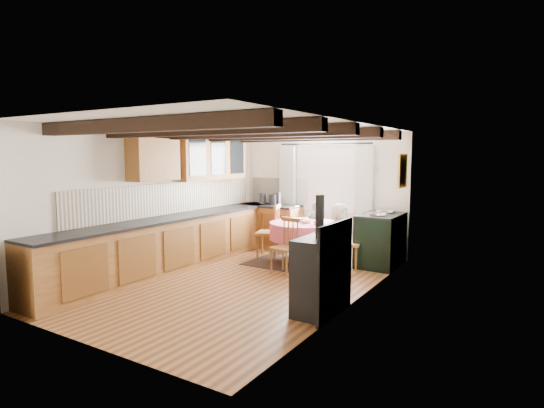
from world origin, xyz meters
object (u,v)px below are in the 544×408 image
Objects in this scene: dining_table at (304,243)px; cast_iron_stove at (319,255)px; aga_range at (381,239)px; cup at (303,220)px; child_right at (339,236)px; child_far at (316,229)px; chair_left at (268,231)px; chair_right at (349,241)px; chair_near at (285,246)px.

cast_iron_stove is (1.36, -2.19, 0.37)m from dining_table.
cup is at bearing -154.15° from aga_range.
aga_range is 0.69× the size of cast_iron_stove.
child_right is 12.45× the size of cup.
dining_table is at bearing 97.28° from child_right.
child_far is 11.83× the size of cup.
child_right reaches higher than chair_left.
child_far reaches higher than chair_left.
chair_right is at bearing 139.95° from child_far.
chair_right is (0.85, 0.09, 0.10)m from dining_table.
chair_right is 0.92× the size of aga_range.
dining_table is at bearing 104.03° from chair_near.
chair_left is at bearing 173.93° from cup.
chair_right is at bearing -46.29° from child_right.
child_right is (-0.56, -0.58, 0.10)m from aga_range.
aga_range is (0.41, 0.48, 0.00)m from chair_right.
child_far is (-1.40, 2.80, -0.20)m from cast_iron_stove.
chair_left is 3.13m from cast_iron_stove.
chair_near is 0.90× the size of aga_range.
aga_range is at bearing 25.85° from cup.
chair_right is 0.87× the size of child_far.
child_right is at bearing 107.04° from cast_iron_stove.
chair_left is (-0.80, 0.05, 0.14)m from dining_table.
chair_right is 10.33× the size of cup.
dining_table is 1.31× the size of chair_right.
chair_right is at bearing 8.44° from cup.
cast_iron_stove reaches higher than chair_right.
cast_iron_stove reaches higher than cup.
aga_range is 0.81m from child_right.
child_right is at bearing 1.65° from cup.
chair_right reaches higher than chair_near.
child_far is at bearing 93.78° from dining_table.
aga_range is 11.23× the size of cup.
chair_near is 0.86× the size of child_far.
chair_right is 0.64× the size of cast_iron_stove.
cast_iron_stove reaches higher than chair_near.
child_far is (-1.29, 0.04, 0.07)m from aga_range.
aga_range is (1.18, 1.39, 0.01)m from chair_near.
aga_range is 0.95× the size of child_far.
cup is (-0.69, -0.02, 0.22)m from child_right.
dining_table is 0.63m from child_far.
cast_iron_stove is 2.55m from cup.
cast_iron_stove is (0.52, -2.28, 0.27)m from chair_right.
chair_left is 1.50m from child_right.
chair_left reaches higher than chair_right.
cast_iron_stove reaches higher than child_right.
child_right reaches higher than chair_near.
cast_iron_stove is 1.37× the size of child_far.
cast_iron_stove is at bearing -87.72° from aga_range.
chair_right is at bearing 58.57° from chair_near.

